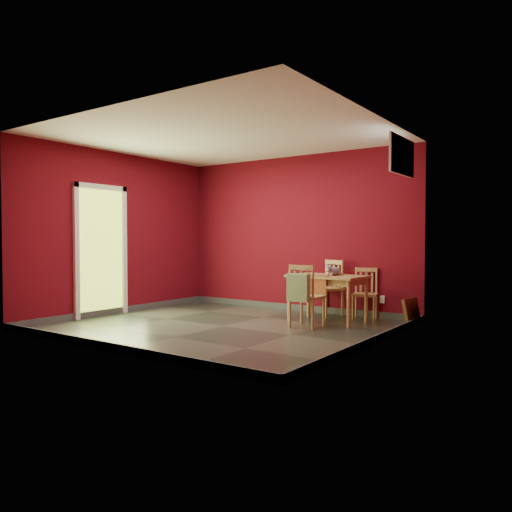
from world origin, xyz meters
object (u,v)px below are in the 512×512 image
Objects in this scene: chair_far_left at (328,287)px; cat at (334,269)px; dining_table at (327,281)px; tote_bag at (298,288)px; chair_near at (306,295)px; chair_far_right at (365,293)px; picture_frame at (411,312)px.

chair_far_left is 2.49× the size of cat.
dining_table is 0.82m from tote_bag.
chair_far_left reaches higher than chair_near.
chair_far_right is (0.36, 0.60, -0.21)m from dining_table.
cat is (0.12, 0.82, 0.22)m from tote_bag.
chair_far_left is at bearing 172.21° from picture_frame.
chair_near is at bearing -107.59° from chair_far_right.
chair_far_right is at bearing 59.43° from dining_table.
cat is (0.10, 0.00, 0.18)m from dining_table.
dining_table is 1.46× the size of chair_far_right.
cat is at bearing -56.64° from chair_far_left.
picture_frame is (1.05, 0.39, -0.60)m from cat.
tote_bag is (0.26, -1.41, 0.12)m from chair_far_left.
picture_frame is (1.18, 1.00, -0.26)m from chair_near.
dining_table is at bearing 167.80° from cat.
dining_table is 1.29× the size of chair_far_left.
chair_near is (0.26, -1.20, -0.01)m from chair_far_left.
chair_near is at bearing 91.59° from tote_bag.
tote_bag is 0.86m from cat.
chair_far_right is 0.90× the size of chair_near.
dining_table is 1.29m from picture_frame.
dining_table is 0.63m from chair_near.
chair_near reaches higher than cat.
chair_near is 1.98× the size of tote_bag.
chair_far_right is 1.49m from tote_bag.
tote_bag is at bearing -134.05° from picture_frame.
chair_near is at bearing -115.34° from cat.
cat reaches higher than picture_frame.
dining_table is 3.20× the size of cat.
chair_near is at bearing -77.93° from chair_far_left.
chair_far_left is 2.01× the size of tote_bag.
dining_table is 0.73m from chair_far_right.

